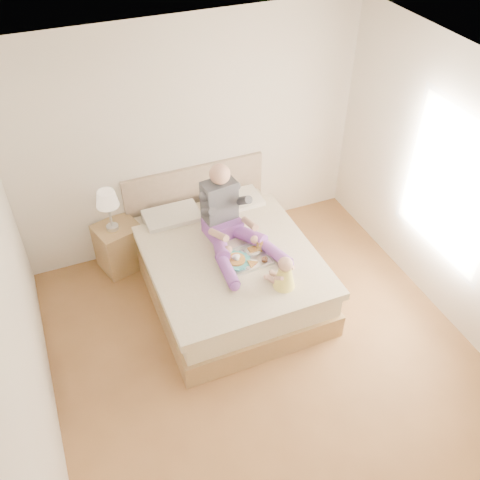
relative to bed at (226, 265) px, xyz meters
name	(u,v)px	position (x,y,z in m)	size (l,w,h in m)	color
room	(281,239)	(0.08, -1.08, 1.19)	(4.02, 4.22, 2.71)	brown
bed	(226,265)	(0.00, 0.00, 0.00)	(1.70, 2.18, 1.00)	olive
nightstand	(120,246)	(-1.00, 0.80, -0.03)	(0.57, 0.53, 0.57)	olive
lamp	(107,201)	(-1.04, 0.78, 0.64)	(0.25, 0.25, 0.50)	silver
adult	(228,221)	(0.06, 0.07, 0.55)	(0.74, 1.09, 0.88)	#773E9B
tray	(245,257)	(0.10, -0.29, 0.32)	(0.51, 0.41, 0.14)	silver
baby	(284,275)	(0.30, -0.78, 0.44)	(0.28, 0.32, 0.36)	#FFF150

